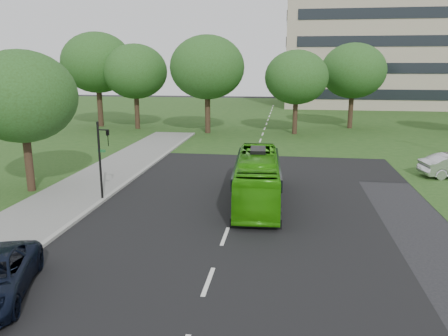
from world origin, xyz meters
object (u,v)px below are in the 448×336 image
(tree_park_c, at_px, (297,77))
(tree_park_d, at_px, (353,71))
(office_building, at_px, (406,32))
(tree_park_f, at_px, (97,63))
(traffic_light, at_px, (102,155))
(tree_park_a, at_px, (135,72))
(tree_side_near, at_px, (22,97))
(bus, at_px, (257,178))
(tree_park_b, at_px, (207,67))

(tree_park_c, height_order, tree_park_d, tree_park_d)
(office_building, height_order, tree_park_f, office_building)
(tree_park_d, bearing_deg, office_building, 67.64)
(office_building, xyz_separation_m, tree_park_c, (-18.68, -35.35, -6.70))
(tree_park_c, xyz_separation_m, tree_park_d, (6.28, 5.18, 0.58))
(tree_park_f, bearing_deg, traffic_light, -66.11)
(tree_park_a, height_order, tree_side_near, tree_park_a)
(office_building, height_order, tree_park_a, office_building)
(tree_park_c, height_order, traffic_light, tree_park_c)
(tree_park_d, xyz_separation_m, tree_park_f, (-28.64, -2.64, 0.88))
(tree_side_near, height_order, bus, tree_side_near)
(bus, bearing_deg, tree_park_f, 124.51)
(bus, bearing_deg, traffic_light, -175.33)
(office_building, xyz_separation_m, bus, (-20.96, -58.85, -11.24))
(tree_park_b, bearing_deg, tree_park_f, 166.77)
(tree_park_b, distance_m, tree_park_d, 16.42)
(bus, bearing_deg, tree_park_a, 118.34)
(tree_park_b, distance_m, tree_park_c, 9.17)
(tree_park_a, distance_m, tree_park_f, 5.08)
(tree_park_a, bearing_deg, tree_park_f, 166.60)
(tree_park_d, relative_size, tree_side_near, 1.19)
(tree_park_f, bearing_deg, tree_park_a, -13.40)
(tree_side_near, bearing_deg, tree_park_d, 52.94)
(office_building, bearing_deg, traffic_light, -115.83)
(tree_park_d, bearing_deg, tree_park_b, -159.47)
(tree_side_near, bearing_deg, office_building, 59.95)
(office_building, distance_m, tree_park_d, 33.19)
(tree_park_a, bearing_deg, tree_side_near, -84.91)
(tree_side_near, bearing_deg, traffic_light, -13.78)
(tree_park_c, distance_m, tree_side_near, 27.96)
(tree_park_a, xyz_separation_m, tree_park_c, (17.51, -1.38, -0.52))
(tree_park_a, bearing_deg, office_building, 43.18)
(tree_park_a, relative_size, tree_park_b, 0.93)
(tree_park_f, bearing_deg, office_building, 38.63)
(tree_park_c, bearing_deg, traffic_light, -112.79)
(tree_park_b, height_order, tree_park_d, tree_park_b)
(tree_park_b, bearing_deg, tree_park_d, 20.53)
(office_building, distance_m, tree_park_f, 52.81)
(tree_side_near, height_order, traffic_light, tree_side_near)
(tree_park_f, distance_m, bus, 33.44)
(tree_park_b, relative_size, tree_park_c, 1.18)
(tree_park_d, bearing_deg, tree_side_near, -127.06)
(office_building, relative_size, tree_park_d, 4.25)
(tree_park_f, height_order, bus, tree_park_f)
(tree_park_c, distance_m, traffic_light, 26.90)
(tree_park_a, height_order, tree_park_b, tree_park_b)
(tree_park_b, relative_size, bus, 1.11)
(bus, relative_size, traffic_light, 2.12)
(office_building, relative_size, tree_park_a, 4.31)
(tree_park_d, relative_size, traffic_light, 2.21)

